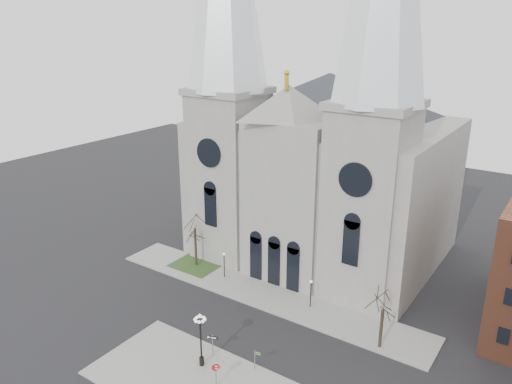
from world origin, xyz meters
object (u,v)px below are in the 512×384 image
Objects in this scene: stop_sign at (216,369)px; one_way_sign at (213,342)px; globe_lamp at (201,334)px; street_name_sign at (256,358)px.

stop_sign is 1.01× the size of one_way_sign.
one_way_sign is at bearing 89.59° from globe_lamp.
globe_lamp reaches higher than stop_sign.
one_way_sign is 4.47m from street_name_sign.
globe_lamp reaches higher than one_way_sign.
one_way_sign is 1.17× the size of street_name_sign.
street_name_sign is at bearing -10.07° from one_way_sign.
globe_lamp is (-2.82, 1.40, 1.69)m from stop_sign.
one_way_sign is (-2.81, 3.01, -0.13)m from stop_sign.
globe_lamp is at bearing 131.41° from stop_sign.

